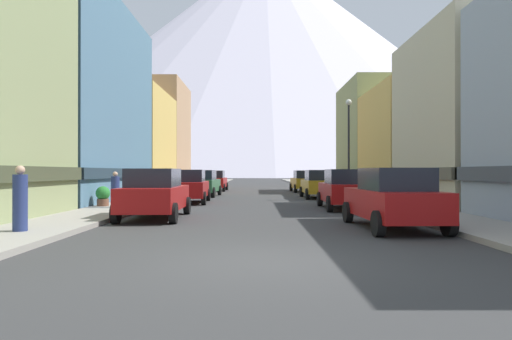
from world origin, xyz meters
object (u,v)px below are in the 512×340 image
object	(u,v)px
car_left_0	(156,193)
streetlamp_right	(350,133)
car_left_1	(190,186)
car_right_3	(306,181)
car_right_1	(347,189)
pedestrian_2	(22,201)
car_right_0	(395,198)
car_left_3	(216,181)
car_left_2	(204,183)
pedestrian_0	(117,191)
car_right_2	(320,184)
pedestrian_1	(145,186)
potted_plant_0	(105,196)

from	to	relation	value
car_left_0	streetlamp_right	bearing A→B (deg)	50.03
car_left_1	car_right_3	distance (m)	15.17
car_right_1	pedestrian_2	distance (m)	13.27
car_left_0	car_right_0	xyz separation A→B (m)	(7.60, -2.87, 0.00)
car_left_3	streetlamp_right	world-z (taller)	streetlamp_right
car_left_3	streetlamp_right	bearing A→B (deg)	-53.69
car_left_2	pedestrian_2	world-z (taller)	pedestrian_2
car_left_0	streetlamp_right	world-z (taller)	streetlamp_right
pedestrian_0	car_left_3	bearing A→B (deg)	83.03
pedestrian_0	pedestrian_2	bearing A→B (deg)	-90.00
car_right_2	car_left_3	bearing A→B (deg)	125.20
car_right_3	pedestrian_1	world-z (taller)	pedestrian_1
car_right_0	car_right_1	xyz separation A→B (m)	(-0.00, 7.07, 0.00)
car_left_1	streetlamp_right	distance (m)	10.05
pedestrian_1	pedestrian_2	bearing A→B (deg)	-90.00
car_left_0	pedestrian_2	distance (m)	5.10
car_left_0	car_left_3	xyz separation A→B (m)	(-0.00, 23.37, 0.00)
car_left_0	pedestrian_0	xyz separation A→B (m)	(-2.45, 3.35, -0.05)
potted_plant_0	streetlamp_right	size ratio (longest dim) A/B	0.15
pedestrian_2	car_left_3	bearing A→B (deg)	84.97
car_left_3	car_right_1	bearing A→B (deg)	-68.37
car_left_2	car_right_0	bearing A→B (deg)	-66.43
pedestrian_0	pedestrian_2	xyz separation A→B (m)	(-0.00, -7.81, 0.08)
car_left_1	pedestrian_1	bearing A→B (deg)	178.44
car_left_3	pedestrian_2	world-z (taller)	pedestrian_2
pedestrian_1	car_right_1	bearing A→B (deg)	-21.64
car_left_1	car_right_1	world-z (taller)	same
car_right_2	car_right_3	size ratio (longest dim) A/B	0.99
potted_plant_0	pedestrian_1	xyz separation A→B (m)	(0.75, 4.20, 0.30)
pedestrian_0	pedestrian_1	world-z (taller)	pedestrian_1
car_right_2	streetlamp_right	bearing A→B (deg)	-47.31
car_left_3	car_left_0	bearing A→B (deg)	-90.00
car_right_1	potted_plant_0	world-z (taller)	car_right_1
pedestrian_1	car_right_3	bearing A→B (deg)	52.42
pedestrian_2	streetlamp_right	xyz separation A→B (m)	(11.60, 15.38, 3.06)
car_right_0	car_right_2	size ratio (longest dim) A/B	1.01
car_right_2	car_right_3	world-z (taller)	same
car_left_3	car_right_1	world-z (taller)	same
car_right_0	potted_plant_0	xyz separation A→B (m)	(-10.80, 6.86, -0.29)
car_left_2	pedestrian_2	xyz separation A→B (m)	(-2.45, -19.03, 0.03)
car_right_3	pedestrian_2	world-z (taller)	pedestrian_2
car_right_2	streetlamp_right	xyz separation A→B (m)	(1.55, -1.68, 3.09)
potted_plant_0	car_left_2	bearing A→B (deg)	73.17
car_right_2	car_right_3	distance (m)	8.66
car_left_2	car_right_2	xyz separation A→B (m)	(7.60, -1.97, 0.00)
car_left_2	pedestrian_1	bearing A→B (deg)	-111.01
car_right_1	pedestrian_0	bearing A→B (deg)	-175.11
car_right_2	pedestrian_0	distance (m)	13.66
car_right_3	car_right_1	bearing A→B (deg)	-90.01
car_right_0	car_right_3	bearing A→B (deg)	90.00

